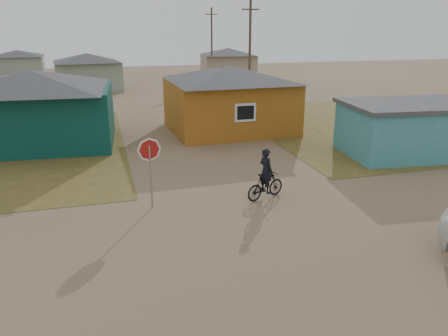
% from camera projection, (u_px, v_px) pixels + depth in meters
% --- Properties ---
extents(ground, '(120.00, 120.00, 0.00)m').
position_uv_depth(ground, '(280.00, 234.00, 13.53)').
color(ground, '#876B4D').
extents(grass_ne, '(20.00, 18.00, 0.00)m').
position_uv_depth(grass_ne, '(399.00, 122.00, 29.03)').
color(grass_ne, brown).
rests_on(grass_ne, ground).
extents(house_teal, '(8.93, 7.08, 4.00)m').
position_uv_depth(house_teal, '(33.00, 107.00, 23.04)').
color(house_teal, '#0A372F').
rests_on(house_teal, ground).
extents(house_yellow, '(7.72, 6.76, 3.90)m').
position_uv_depth(house_yellow, '(230.00, 98.00, 26.35)').
color(house_yellow, '#A56019').
rests_on(house_yellow, ground).
extents(shed_turquoise, '(6.71, 4.93, 2.60)m').
position_uv_depth(shed_turquoise, '(408.00, 129.00, 21.52)').
color(shed_turquoise, teal).
rests_on(shed_turquoise, ground).
extents(house_pale_west, '(7.04, 6.15, 3.60)m').
position_uv_depth(house_pale_west, '(88.00, 72.00, 42.49)').
color(house_pale_west, gray).
rests_on(house_pale_west, ground).
extents(house_beige_east, '(6.95, 6.05, 3.60)m').
position_uv_depth(house_beige_east, '(228.00, 63.00, 52.11)').
color(house_beige_east, gray).
rests_on(house_beige_east, ground).
extents(house_pale_north, '(6.28, 5.81, 3.40)m').
position_uv_depth(house_pale_north, '(19.00, 64.00, 51.42)').
color(house_pale_north, gray).
rests_on(house_pale_north, ground).
extents(utility_pole_near, '(1.40, 0.20, 8.00)m').
position_uv_depth(utility_pole_near, '(250.00, 52.00, 34.03)').
color(utility_pole_near, '#4F412F').
rests_on(utility_pole_near, ground).
extents(utility_pole_far, '(1.40, 0.20, 8.00)m').
position_uv_depth(utility_pole_far, '(212.00, 44.00, 48.92)').
color(utility_pole_far, '#4F412F').
rests_on(utility_pole_far, ground).
extents(stop_sign, '(0.82, 0.22, 2.54)m').
position_uv_depth(stop_sign, '(150.00, 157.00, 14.97)').
color(stop_sign, gray).
rests_on(stop_sign, ground).
extents(cyclist, '(1.77, 1.06, 1.93)m').
position_uv_depth(cyclist, '(266.00, 181.00, 16.11)').
color(cyclist, black).
rests_on(cyclist, ground).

